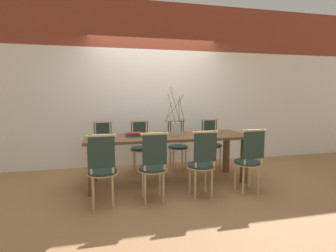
# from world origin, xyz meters

# --- Properties ---
(ground_plane) EXTENTS (16.00, 16.00, 0.00)m
(ground_plane) POSITION_xyz_m (0.00, 0.00, 0.00)
(ground_plane) COLOR #9E7047
(wall_rear) EXTENTS (12.00, 0.06, 3.20)m
(wall_rear) POSITION_xyz_m (0.00, 1.22, 1.60)
(wall_rear) COLOR white
(wall_rear) RESTS_ON ground_plane
(dining_table) EXTENTS (2.54, 0.85, 0.76)m
(dining_table) POSITION_xyz_m (0.00, 0.00, 0.66)
(dining_table) COLOR brown
(dining_table) RESTS_ON ground_plane
(chair_near_leftend) EXTENTS (0.39, 0.39, 0.93)m
(chair_near_leftend) POSITION_xyz_m (-1.01, -0.71, 0.50)
(chair_near_leftend) COLOR #233833
(chair_near_leftend) RESTS_ON ground_plane
(chair_near_left) EXTENTS (0.39, 0.39, 0.93)m
(chair_near_left) POSITION_xyz_m (-0.36, -0.71, 0.50)
(chair_near_left) COLOR #233833
(chair_near_left) RESTS_ON ground_plane
(chair_near_center) EXTENTS (0.39, 0.39, 0.93)m
(chair_near_center) POSITION_xyz_m (0.31, -0.71, 0.50)
(chair_near_center) COLOR #233833
(chair_near_center) RESTS_ON ground_plane
(chair_near_right) EXTENTS (0.39, 0.39, 0.93)m
(chair_near_right) POSITION_xyz_m (1.02, -0.71, 0.50)
(chair_near_right) COLOR #233833
(chair_near_right) RESTS_ON ground_plane
(chair_far_leftend) EXTENTS (0.39, 0.39, 0.93)m
(chair_far_leftend) POSITION_xyz_m (-1.02, 0.71, 0.50)
(chair_far_leftend) COLOR #233833
(chair_far_leftend) RESTS_ON ground_plane
(chair_far_left) EXTENTS (0.39, 0.39, 0.93)m
(chair_far_left) POSITION_xyz_m (-0.35, 0.71, 0.50)
(chair_far_left) COLOR #233833
(chair_far_left) RESTS_ON ground_plane
(chair_far_center) EXTENTS (0.39, 0.39, 0.93)m
(chair_far_center) POSITION_xyz_m (0.35, 0.71, 0.50)
(chair_far_center) COLOR #233833
(chair_far_center) RESTS_ON ground_plane
(chair_far_right) EXTENTS (0.39, 0.39, 0.93)m
(chair_far_right) POSITION_xyz_m (1.03, 0.71, 0.50)
(chair_far_right) COLOR #233833
(chair_far_right) RESTS_ON ground_plane
(vase_centerpiece) EXTENTS (0.36, 0.33, 0.76)m
(vase_centerpiece) POSITION_xyz_m (0.14, 0.04, 0.88)
(vase_centerpiece) COLOR #B2BCC1
(vase_centerpiece) RESTS_ON dining_table
(book_stack) EXTENTS (0.26, 0.19, 0.06)m
(book_stack) POSITION_xyz_m (-0.54, 0.02, 0.79)
(book_stack) COLOR #1E6B4C
(book_stack) RESTS_ON dining_table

